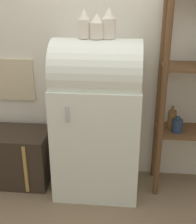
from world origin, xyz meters
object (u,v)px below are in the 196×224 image
(refrigerator, at_px, (97,118))
(vase_right, at_px, (109,24))
(suitcase_trunk, at_px, (13,156))
(vase_left, at_px, (84,25))
(vase_center, at_px, (97,27))

(refrigerator, bearing_deg, vase_right, 5.36)
(suitcase_trunk, bearing_deg, vase_left, -2.71)
(vase_left, bearing_deg, vase_center, -5.13)
(suitcase_trunk, distance_m, vase_right, 1.55)
(suitcase_trunk, relative_size, vase_right, 3.01)
(refrigerator, distance_m, vase_right, 0.80)
(vase_center, distance_m, vase_right, 0.10)
(refrigerator, height_order, vase_left, vase_left)
(refrigerator, xyz_separation_m, suitcase_trunk, (-0.82, 0.03, -0.46))
(refrigerator, xyz_separation_m, vase_center, (-0.00, -0.01, 0.77))
(suitcase_trunk, bearing_deg, vase_center, -3.00)
(suitcase_trunk, relative_size, vase_center, 3.73)
(vase_left, bearing_deg, refrigerator, 0.65)
(refrigerator, distance_m, vase_left, 0.79)
(refrigerator, distance_m, suitcase_trunk, 0.94)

